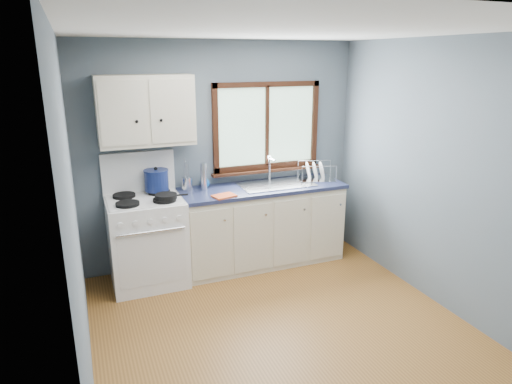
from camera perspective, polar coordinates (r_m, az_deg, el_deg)
name	(u,v)px	position (r m, az deg, el deg)	size (l,w,h in m)	color
floor	(289,338)	(4.14, 4.19, -17.70)	(3.20, 3.60, 0.02)	brown
ceiling	(297,28)	(3.43, 5.12, 19.70)	(3.20, 3.60, 0.02)	white
wall_back	(222,155)	(5.22, -4.24, 4.69)	(3.20, 0.02, 2.50)	slate
wall_front	(479,315)	(2.25, 26.06, -13.62)	(3.20, 0.02, 2.50)	slate
wall_left	(73,226)	(3.24, -21.90, -3.92)	(0.02, 3.60, 2.50)	slate
wall_right	(452,179)	(4.52, 23.25, 1.51)	(0.02, 3.60, 2.50)	slate
gas_range	(147,239)	(4.92, -13.47, -5.69)	(0.76, 0.69, 1.36)	white
base_cabinets	(261,229)	(5.29, 0.69, -4.61)	(1.85, 0.60, 0.88)	beige
countertop	(262,188)	(5.13, 0.71, 0.50)	(1.89, 0.64, 0.04)	#191F3B
sink	(276,190)	(5.21, 2.54, 0.27)	(0.84, 0.46, 0.44)	silver
window	(267,133)	(5.32, 1.37, 7.44)	(1.36, 0.10, 1.03)	#9EC6A8
upper_cabinets	(146,111)	(4.76, -13.62, 9.85)	(0.95, 0.35, 0.70)	beige
skillet	(166,196)	(4.64, -11.15, -0.52)	(0.34, 0.24, 0.04)	black
stockpot	(156,180)	(4.91, -12.34, 1.49)	(0.32, 0.32, 0.25)	#111D4C
utensil_crock	(187,184)	(5.01, -8.62, 1.04)	(0.15, 0.15, 0.36)	silver
thermos	(204,177)	(4.98, -6.57, 1.93)	(0.07, 0.07, 0.30)	silver
soap_bottle	(205,177)	(5.05, -6.39, 1.88)	(0.10, 0.10, 0.26)	blue
dish_towel	(224,196)	(4.75, -4.00, -0.49)	(0.23, 0.17, 0.02)	#D54F24
dish_rack	(316,175)	(5.43, 7.48, 2.11)	(0.49, 0.43, 0.22)	silver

